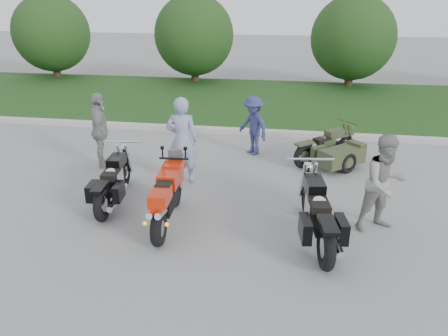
% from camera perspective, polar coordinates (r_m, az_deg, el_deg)
% --- Properties ---
extents(ground, '(80.00, 80.00, 0.00)m').
position_cam_1_polar(ground, '(7.90, -4.51, -8.38)').
color(ground, gray).
rests_on(ground, ground).
extents(curb, '(60.00, 0.30, 0.15)m').
position_cam_1_polar(curb, '(13.31, 1.60, 4.84)').
color(curb, '#B5B2AA').
rests_on(curb, ground).
extents(grass_strip, '(60.00, 8.00, 0.14)m').
position_cam_1_polar(grass_strip, '(17.29, 3.53, 8.79)').
color(grass_strip, '#22531C').
rests_on(grass_strip, ground).
extents(tree_far_left, '(3.60, 3.60, 4.00)m').
position_cam_1_polar(tree_far_left, '(23.35, -21.61, 16.06)').
color(tree_far_left, '#3F2B1C').
rests_on(tree_far_left, ground).
extents(tree_mid_left, '(3.60, 3.60, 4.00)m').
position_cam_1_polar(tree_mid_left, '(20.73, -3.92, 16.91)').
color(tree_mid_left, '#3F2B1C').
rests_on(tree_mid_left, ground).
extents(tree_mid_right, '(3.60, 3.60, 4.00)m').
position_cam_1_polar(tree_mid_right, '(20.32, 16.50, 16.00)').
color(tree_mid_right, '#3F2B1C').
rests_on(tree_mid_right, ground).
extents(sportbike_red, '(0.43, 2.09, 0.99)m').
position_cam_1_polar(sportbike_red, '(7.92, -7.48, -3.67)').
color(sportbike_red, black).
rests_on(sportbike_red, ground).
extents(cruiser_left, '(0.52, 2.26, 0.87)m').
position_cam_1_polar(cruiser_left, '(9.00, -14.33, -1.94)').
color(cruiser_left, black).
rests_on(cruiser_left, ground).
extents(cruiser_right, '(0.64, 2.51, 0.97)m').
position_cam_1_polar(cruiser_right, '(7.55, 12.15, -6.09)').
color(cruiser_right, black).
rests_on(cruiser_right, ground).
extents(cruiser_sidecar, '(1.76, 1.82, 0.79)m').
position_cam_1_polar(cruiser_sidecar, '(10.94, 14.16, 1.96)').
color(cruiser_sidecar, black).
rests_on(cruiser_sidecar, ground).
extents(person_stripe, '(0.73, 0.49, 1.94)m').
position_cam_1_polar(person_stripe, '(9.64, -5.48, 3.63)').
color(person_stripe, '#8793B7').
rests_on(person_stripe, ground).
extents(person_grey, '(1.07, 0.98, 1.77)m').
position_cam_1_polar(person_grey, '(8.12, 20.27, -1.90)').
color(person_grey, gray).
rests_on(person_grey, ground).
extents(person_denim, '(1.12, 1.11, 1.55)m').
position_cam_1_polar(person_denim, '(11.42, 3.83, 5.56)').
color(person_denim, navy).
rests_on(person_denim, ground).
extents(person_back, '(0.80, 1.16, 1.83)m').
position_cam_1_polar(person_back, '(10.89, -15.88, 4.72)').
color(person_back, gray).
rests_on(person_back, ground).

